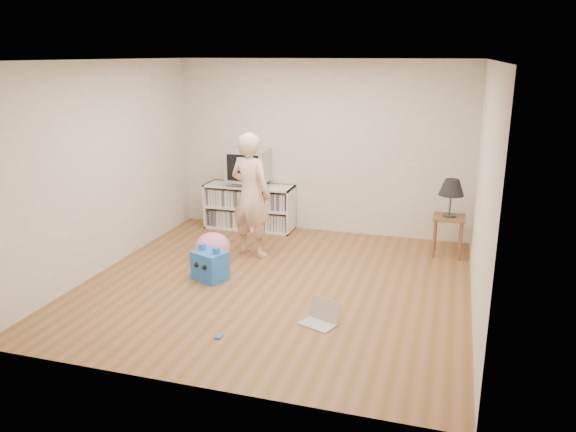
# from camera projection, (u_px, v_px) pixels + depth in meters

# --- Properties ---
(ground) EXTENTS (4.50, 4.50, 0.00)m
(ground) POSITION_uv_depth(u_px,v_px,m) (276.00, 284.00, 6.75)
(ground) COLOR brown
(ground) RESTS_ON ground
(walls) EXTENTS (4.52, 4.52, 2.60)m
(walls) POSITION_uv_depth(u_px,v_px,m) (275.00, 178.00, 6.38)
(walls) COLOR beige
(walls) RESTS_ON ground
(ceiling) EXTENTS (4.50, 4.50, 0.01)m
(ceiling) POSITION_uv_depth(u_px,v_px,m) (274.00, 60.00, 6.02)
(ceiling) COLOR white
(ceiling) RESTS_ON walls
(media_unit) EXTENTS (1.40, 0.45, 0.70)m
(media_unit) POSITION_uv_depth(u_px,v_px,m) (250.00, 207.00, 8.82)
(media_unit) COLOR white
(media_unit) RESTS_ON ground
(dvd_deck) EXTENTS (0.45, 0.35, 0.07)m
(dvd_deck) POSITION_uv_depth(u_px,v_px,m) (249.00, 183.00, 8.70)
(dvd_deck) COLOR gray
(dvd_deck) RESTS_ON media_unit
(crt_tv) EXTENTS (0.60, 0.53, 0.50)m
(crt_tv) POSITION_uv_depth(u_px,v_px,m) (249.00, 165.00, 8.62)
(crt_tv) COLOR #A6A6AB
(crt_tv) RESTS_ON dvd_deck
(side_table) EXTENTS (0.42, 0.42, 0.55)m
(side_table) POSITION_uv_depth(u_px,v_px,m) (448.00, 226.00, 7.61)
(side_table) COLOR brown
(side_table) RESTS_ON ground
(table_lamp) EXTENTS (0.34, 0.34, 0.52)m
(table_lamp) POSITION_uv_depth(u_px,v_px,m) (452.00, 188.00, 7.47)
(table_lamp) COLOR #333333
(table_lamp) RESTS_ON side_table
(person) EXTENTS (0.70, 0.56, 1.69)m
(person) POSITION_uv_depth(u_px,v_px,m) (251.00, 195.00, 7.51)
(person) COLOR beige
(person) RESTS_ON ground
(laptop) EXTENTS (0.43, 0.39, 0.24)m
(laptop) POSITION_uv_depth(u_px,v_px,m) (321.00, 317.00, 5.75)
(laptop) COLOR silver
(laptop) RESTS_ON ground
(playing_cards) EXTENTS (0.07, 0.10, 0.02)m
(playing_cards) POSITION_uv_depth(u_px,v_px,m) (219.00, 336.00, 5.47)
(playing_cards) COLOR #4561B8
(playing_cards) RESTS_ON ground
(plush_blue) EXTENTS (0.46, 0.42, 0.44)m
(plush_blue) POSITION_uv_depth(u_px,v_px,m) (210.00, 265.00, 6.83)
(plush_blue) COLOR blue
(plush_blue) RESTS_ON ground
(plush_pink) EXTENTS (0.53, 0.53, 0.40)m
(plush_pink) POSITION_uv_depth(u_px,v_px,m) (213.00, 247.00, 7.42)
(plush_pink) COLOR pink
(plush_pink) RESTS_ON ground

